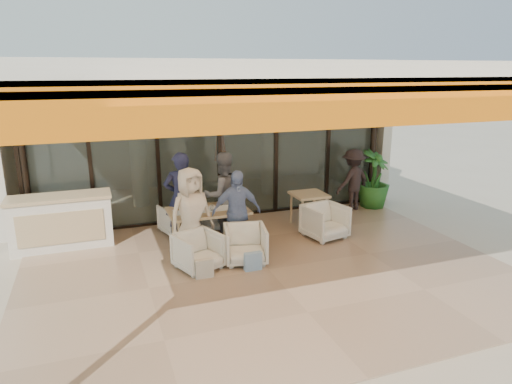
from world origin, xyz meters
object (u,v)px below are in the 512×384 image
side_table (309,198)px  chair_near_right (245,243)px  diner_cream (191,214)px  standing_woman (353,180)px  host_counter (62,221)px  diner_navy (181,198)px  potted_palm (374,179)px  chair_near_left (198,250)px  chair_far_right (217,213)px  diner_periwinkle (236,212)px  diner_grey (223,195)px  chair_far_left (178,218)px  dining_table (208,212)px  side_chair (325,220)px

side_table → chair_near_right: bearing=-144.8°
diner_cream → standing_woman: 4.48m
host_counter → diner_navy: size_ratio=1.03×
side_table → potted_palm: potted_palm is taller
host_counter → chair_near_left: size_ratio=2.60×
host_counter → chair_far_right: 3.05m
chair_far_right → diner_periwinkle: (0.00, -1.40, 0.44)m
diner_grey → side_table: bearing=171.7°
chair_near_right → side_table: side_table is taller
chair_far_left → chair_near_left: size_ratio=0.94×
dining_table → diner_navy: (-0.41, 0.44, 0.21)m
host_counter → dining_table: (2.62, -0.87, 0.16)m
diner_navy → side_table: size_ratio=2.41×
diner_periwinkle → host_counter: bearing=158.2°
chair_near_left → diner_navy: 1.50m
dining_table → diner_cream: size_ratio=0.89×
diner_cream → potted_palm: size_ratio=1.18×
potted_palm → diner_navy: bearing=-172.2°
host_counter → potted_palm: bearing=2.0°
dining_table → host_counter: bearing=161.7°
chair_far_left → standing_woman: 4.24m
dining_table → chair_near_left: size_ratio=2.11×
host_counter → diner_grey: 3.09m
diner_navy → standing_woman: size_ratio=1.19×
chair_far_left → diner_cream: diner_cream is taller
diner_grey → chair_far_right: bearing=-96.3°
side_chair → host_counter: bearing=153.5°
dining_table → side_chair: size_ratio=1.95×
chair_far_left → potted_palm: (4.85, 0.16, 0.38)m
chair_far_right → chair_near_right: 1.90m
chair_near_left → standing_woman: 4.69m
diner_periwinkle → side_table: (1.89, 0.84, -0.15)m
chair_far_left → chair_far_right: bearing=163.8°
dining_table → chair_far_left: (-0.41, 0.94, -0.35)m
chair_far_right → diner_periwinkle: 1.47m
dining_table → side_table: (2.32, 0.38, -0.05)m
side_chair → diner_periwinkle: bearing=170.2°
diner_navy → standing_woman: 4.27m
chair_far_right → diner_grey: bearing=109.2°
side_chair → potted_palm: 2.60m
diner_grey → potted_palm: bearing=-176.9°
dining_table → chair_far_right: 1.09m
dining_table → side_chair: dining_table is taller
dining_table → standing_woman: bearing=15.5°
diner_grey → side_chair: 2.11m
chair_far_left → side_table: 2.80m
chair_far_right → standing_woman: standing_woman is taller
chair_near_left → host_counter: bearing=120.1°
diner_cream → potted_palm: diner_cream is taller
chair_near_right → side_chair: size_ratio=0.96×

